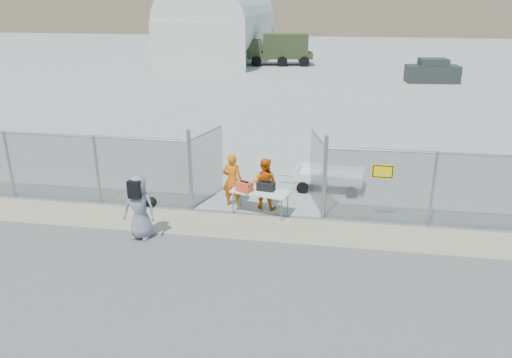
% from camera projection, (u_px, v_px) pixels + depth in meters
% --- Properties ---
extents(ground, '(160.00, 160.00, 0.00)m').
position_uv_depth(ground, '(243.00, 244.00, 13.19)').
color(ground, '#5A5959').
extents(tarmac_inside, '(160.00, 80.00, 0.01)m').
position_uv_depth(tarmac_inside, '(320.00, 60.00, 52.09)').
color(tarmac_inside, '#999895').
rests_on(tarmac_inside, ground).
extents(dirt_strip, '(44.00, 1.60, 0.01)m').
position_uv_depth(dirt_strip, '(250.00, 227.00, 14.11)').
color(dirt_strip, tan).
rests_on(dirt_strip, ground).
extents(distant_hills, '(140.00, 6.00, 9.00)m').
position_uv_depth(distant_hills, '(361.00, 8.00, 83.11)').
color(distant_hills, '#7F684F').
rests_on(distant_hills, ground).
extents(chain_link_fence, '(40.00, 0.20, 2.20)m').
position_uv_depth(chain_link_fence, '(256.00, 179.00, 14.67)').
color(chain_link_fence, gray).
rests_on(chain_link_fence, ground).
extents(quonset_hangar, '(9.00, 18.00, 8.00)m').
position_uv_depth(quonset_hangar, '(221.00, 20.00, 50.44)').
color(quonset_hangar, beige).
rests_on(quonset_hangar, ground).
extents(folding_table, '(1.83, 1.06, 0.73)m').
position_uv_depth(folding_table, '(260.00, 202.00, 14.90)').
color(folding_table, white).
rests_on(folding_table, ground).
extents(orange_bag, '(0.53, 0.45, 0.28)m').
position_uv_depth(orange_bag, '(244.00, 187.00, 14.71)').
color(orange_bag, '#F05028').
rests_on(orange_bag, folding_table).
extents(black_duffel, '(0.56, 0.38, 0.25)m').
position_uv_depth(black_duffel, '(266.00, 186.00, 14.80)').
color(black_duffel, black).
rests_on(black_duffel, folding_table).
extents(security_worker_left, '(0.63, 0.43, 1.68)m').
position_uv_depth(security_worker_left, '(232.00, 180.00, 15.33)').
color(security_worker_left, '#DE5D0A').
rests_on(security_worker_left, ground).
extents(security_worker_right, '(0.86, 0.71, 1.61)m').
position_uv_depth(security_worker_right, '(264.00, 183.00, 15.16)').
color(security_worker_right, '#DE5D0A').
rests_on(security_worker_right, ground).
extents(visitor, '(0.88, 0.59, 1.76)m').
position_uv_depth(visitor, '(139.00, 207.00, 13.24)').
color(visitor, slate).
rests_on(visitor, ground).
extents(utility_trailer, '(3.07, 1.79, 0.71)m').
position_uv_depth(utility_trailer, '(329.00, 179.00, 16.83)').
color(utility_trailer, white).
rests_on(utility_trailer, ground).
extents(military_truck, '(6.34, 3.11, 2.90)m').
position_uv_depth(military_truck, '(280.00, 50.00, 47.43)').
color(military_truck, '#2E371D').
rests_on(military_truck, ground).
extents(parked_vehicle_near, '(4.03, 2.12, 1.75)m').
position_uv_depth(parked_vehicle_near, '(432.00, 71.00, 37.82)').
color(parked_vehicle_near, '#272C28').
rests_on(parked_vehicle_near, ground).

